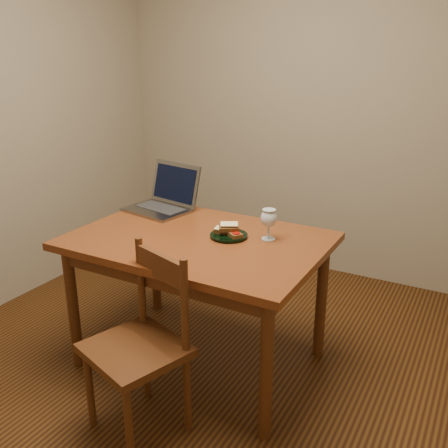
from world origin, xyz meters
The scene contains 10 objects.
floor centered at (0.00, 0.00, -0.01)m, with size 3.20×3.20×0.02m, color black.
back_wall centered at (0.00, 1.61, 1.30)m, with size 3.20×0.02×2.60m, color gray.
table centered at (-0.07, 0.06, 0.65)m, with size 1.30×0.90×0.74m.
chair centered at (-0.02, -0.52, 0.47)m, with size 0.51×0.49×0.43m.
plate centered at (0.07, 0.14, 0.75)m, with size 0.20×0.20×0.02m, color black.
sandwich_cheese centered at (0.04, 0.15, 0.77)m, with size 0.10×0.06×0.03m, color #381E0C, non-canonical shape.
sandwich_tomato centered at (0.11, 0.13, 0.77)m, with size 0.09×0.06×0.03m, color #381E0C, non-canonical shape.
sandwich_top centered at (0.07, 0.14, 0.80)m, with size 0.10×0.06×0.03m, color #381E0C, non-canonical shape.
milk_glass centered at (0.26, 0.21, 0.82)m, with size 0.09×0.09×0.16m, color white, non-canonical shape.
laptop centered at (-0.51, 0.38, 0.81)m, with size 0.42×0.40×0.27m.
Camera 1 is at (1.23, -2.00, 1.67)m, focal length 40.00 mm.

